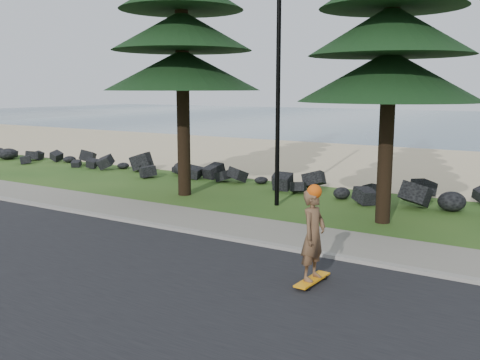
{
  "coord_description": "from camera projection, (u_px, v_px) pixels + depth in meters",
  "views": [
    {
      "loc": [
        7.7,
        -11.42,
        3.66
      ],
      "look_at": [
        0.62,
        0.0,
        1.33
      ],
      "focal_mm": 40.0,
      "sensor_mm": 36.0,
      "label": 1
    }
  ],
  "objects": [
    {
      "name": "kerb",
      "position": [
        200.0,
        233.0,
        13.42
      ],
      "size": [
        160.0,
        0.2,
        0.1
      ],
      "primitive_type": "cube",
      "color": "gray",
      "rests_on": "ground"
    },
    {
      "name": "sidewalk",
      "position": [
        224.0,
        224.0,
        14.34
      ],
      "size": [
        160.0,
        2.0,
        0.08
      ],
      "primitive_type": "cube",
      "color": "gray",
      "rests_on": "ground"
    },
    {
      "name": "skateboarder",
      "position": [
        313.0,
        235.0,
        9.89
      ],
      "size": [
        0.45,
        1.04,
        1.9
      ],
      "rotation": [
        0.0,
        0.0,
        1.51
      ],
      "color": "orange",
      "rests_on": "ground"
    },
    {
      "name": "ground",
      "position": [
        220.0,
        227.0,
        14.18
      ],
      "size": [
        160.0,
        160.0,
        0.0
      ],
      "primitive_type": "plane",
      "color": "#284E18",
      "rests_on": "ground"
    },
    {
      "name": "seawall_boulders",
      "position": [
        309.0,
        193.0,
        18.87
      ],
      "size": [
        60.0,
        2.4,
        1.1
      ],
      "primitive_type": null,
      "color": "black",
      "rests_on": "ground"
    },
    {
      "name": "road",
      "position": [
        92.0,
        277.0,
        10.41
      ],
      "size": [
        160.0,
        7.0,
        0.02
      ],
      "primitive_type": "cube",
      "color": "black",
      "rests_on": "ground"
    },
    {
      "name": "beach_sand",
      "position": [
        384.0,
        163.0,
        26.33
      ],
      "size": [
        160.0,
        15.0,
        0.01
      ],
      "primitive_type": "cube",
      "color": "beige",
      "rests_on": "ground"
    },
    {
      "name": "lamp_post",
      "position": [
        278.0,
        72.0,
        16.16
      ],
      "size": [
        0.25,
        0.14,
        8.14
      ],
      "color": "black",
      "rests_on": "ground"
    }
  ]
}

